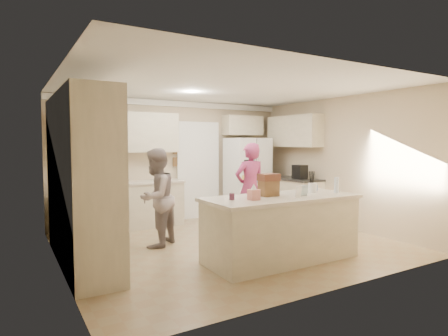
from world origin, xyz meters
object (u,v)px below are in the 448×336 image
teen_boy (156,198)px  teen_girl (250,188)px  utensil_crock (313,188)px  island_base (281,229)px  tissue_box (254,195)px  refrigerator (247,177)px  coffee_maker (300,172)px  dollhouse_body (269,188)px

teen_boy → teen_girl: teen_girl is taller
utensil_crock → teen_boy: 2.50m
island_base → tissue_box: (-0.55, -0.10, 0.56)m
utensil_crock → tissue_box: 1.21m
teen_girl → teen_boy: bearing=2.2°
island_base → refrigerator: bearing=64.6°
island_base → utensil_crock: (0.65, 0.05, 0.56)m
utensil_crock → teen_boy: bearing=141.7°
coffee_maker → tissue_box: 3.28m
refrigerator → coffee_maker: 1.24m
refrigerator → island_base: 3.28m
island_base → utensil_crock: 0.86m
island_base → dollhouse_body: 0.62m
coffee_maker → utensil_crock: bearing=-127.1°
tissue_box → teen_boy: 1.86m
refrigerator → island_base: (-1.40, -2.94, -0.46)m
refrigerator → utensil_crock: refrigerator is taller
teen_girl → dollhouse_body: bearing=68.1°
island_base → tissue_box: size_ratio=15.71×
refrigerator → teen_girl: refrigerator is taller
coffee_maker → teen_boy: size_ratio=0.19×
tissue_box → dollhouse_body: (0.40, 0.20, 0.04)m
dollhouse_body → teen_girl: 1.63m
coffee_maker → dollhouse_body: coffee_maker is taller
tissue_box → teen_girl: bearing=57.1°
dollhouse_body → refrigerator: bearing=61.4°
utensil_crock → island_base: bearing=-175.6°
teen_girl → coffee_maker: bearing=-164.7°
tissue_box → dollhouse_body: 0.45m
refrigerator → utensil_crock: size_ratio=12.00×
refrigerator → tissue_box: (-1.95, -3.04, 0.10)m
coffee_maker → tissue_box: coffee_maker is taller
coffee_maker → utensil_crock: coffee_maker is taller
refrigerator → teen_girl: 1.62m
dollhouse_body → teen_boy: (-1.15, 1.49, -0.23)m
utensil_crock → teen_girl: size_ratio=0.09×
utensil_crock → teen_boy: teen_boy is taller
tissue_box → dollhouse_body: dollhouse_body is taller
refrigerator → island_base: refrigerator is taller
tissue_box → refrigerator: bearing=57.3°
island_base → teen_boy: size_ratio=1.37×
island_base → utensil_crock: bearing=4.4°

